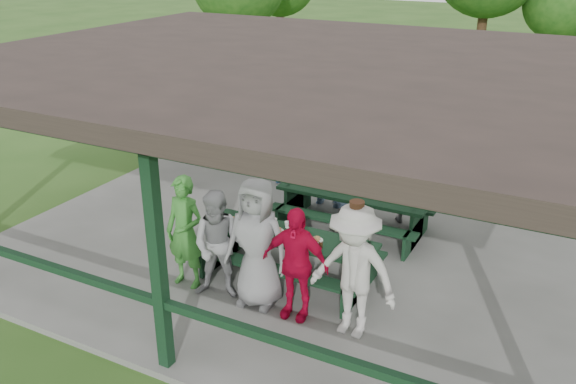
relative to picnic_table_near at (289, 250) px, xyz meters
The scene contains 17 objects.
ground 1.39m from the picnic_table_near, 107.51° to the left, with size 90.00×90.00×0.00m, color #284D18.
concrete_slab 1.37m from the picnic_table_near, 107.51° to the left, with size 10.00×8.00×0.10m, color #61615D.
pavilion_structure 2.88m from the picnic_table_near, 107.51° to the left, with size 10.60×8.60×3.24m.
picnic_table_near is the anchor object (origin of this frame).
picnic_table_far 2.02m from the picnic_table_near, 82.67° to the left, with size 2.74×1.39×0.75m.
table_setting 0.31m from the picnic_table_near, 25.20° to the left, with size 2.46×0.45×0.10m.
contestant_green 1.62m from the picnic_table_near, 145.19° to the right, with size 0.64×0.42×1.77m, color #3A8A31.
contestant_grey_left 1.20m from the picnic_table_near, 124.63° to the right, with size 0.81×0.63×1.67m, color gray.
contestant_grey_mid 0.98m from the picnic_table_near, 94.68° to the right, with size 0.95×0.62×1.94m, color gray.
contestant_red 1.10m from the picnic_table_near, 57.77° to the right, with size 0.97×0.41×1.66m, color red.
contestant_white_fedora 1.75m from the picnic_table_near, 32.50° to the right, with size 1.26×0.78×1.94m.
spectator_lblue 3.01m from the picnic_table_near, 101.23° to the left, with size 1.60×0.51×1.72m, color #80A4C6.
spectator_blue 3.94m from the picnic_table_near, 119.34° to the left, with size 0.65×0.43×1.78m, color teal.
spectator_grey 3.03m from the picnic_table_near, 70.64° to the left, with size 0.70×0.54×1.43m, color gray.
pickup_truck 8.53m from the picnic_table_near, 89.23° to the left, with size 2.29×4.97×1.38m, color silver.
farm_trailer 9.45m from the picnic_table_near, 97.96° to the left, with size 4.23×2.23×1.46m.
tree_mid 17.79m from the picnic_table_near, 83.38° to the left, with size 2.74×2.74×4.28m.
Camera 1 is at (4.24, -8.63, 5.06)m, focal length 38.00 mm.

